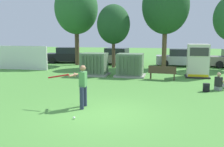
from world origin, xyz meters
The scene contains 16 objects.
ground_plane centered at (0.00, 0.00, 0.00)m, with size 96.00×96.00×0.00m, color #51933D.
fence_panel centered at (-9.82, 10.50, 1.00)m, with size 4.80×0.12×2.00m, color white.
transformer_west centered at (-2.87, 8.81, 0.79)m, with size 2.10×1.70×1.62m.
transformer_mid_west centered at (-0.23, 8.85, 0.79)m, with size 2.10×1.70×1.62m.
generator_enclosure centered at (4.39, 9.49, 1.14)m, with size 1.60×1.40×2.30m.
park_bench centered at (2.03, 7.92, 0.54)m, with size 1.83×0.59×0.92m.
batter centered at (-1.00, 0.64, 0.98)m, with size 1.61×0.72×1.74m.
sports_ball centered at (-0.81, -0.79, 0.04)m, with size 0.09×0.09×0.09m, color white.
seated_spectator centered at (5.12, 5.38, 0.38)m, with size 0.77×0.70×0.96m.
backpack centered at (4.36, 4.81, 0.21)m, with size 0.32×0.26×0.44m.
tree_left centered at (-6.30, 14.70, 5.38)m, with size 4.11×4.11×7.85m.
tree_center_left centered at (-2.41, 13.45, 3.82)m, with size 2.92×2.92×5.57m.
tree_center_right centered at (2.02, 14.44, 5.38)m, with size 4.10×4.10×7.84m.
parked_car_leftmost centered at (-8.09, 16.40, 0.75)m, with size 4.40×2.37×1.62m.
parked_car_left_of_center centered at (-2.71, 15.93, 0.75)m, with size 4.39×2.33×1.62m.
parked_car_right_of_center centered at (3.43, 15.80, 0.75)m, with size 4.25×2.03×1.62m.
Camera 1 is at (2.35, -9.00, 2.96)m, focal length 41.11 mm.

